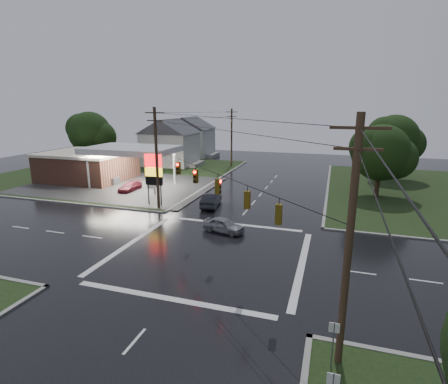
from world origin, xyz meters
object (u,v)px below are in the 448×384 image
(tree_ne_near, at_px, (382,153))
(tree_ne_far, at_px, (395,139))
(utility_pole_se, at_px, (349,244))
(tree_nw_behind, at_px, (91,133))
(house_near, at_px, (170,142))
(house_far, at_px, (190,136))
(car_north, at_px, (211,200))
(utility_pole_n, at_px, (232,137))
(gas_station, at_px, (94,164))
(utility_pole_nw, at_px, (157,157))
(car_crossing, at_px, (224,225))
(car_pump, at_px, (130,187))
(pylon_sign, at_px, (154,171))

(tree_ne_near, bearing_deg, tree_ne_far, 75.93)
(utility_pole_se, xyz_separation_m, tree_nw_behind, (-43.34, 39.49, 0.46))
(house_near, height_order, tree_nw_behind, tree_nw_behind)
(house_far, distance_m, car_north, 40.26)
(utility_pole_n, xyz_separation_m, tree_ne_near, (23.64, -16.01, 0.09))
(utility_pole_n, bearing_deg, utility_pole_se, -68.20)
(gas_station, xyz_separation_m, utility_pole_nw, (16.18, -10.20, 3.17))
(house_near, distance_m, car_north, 29.45)
(car_crossing, bearing_deg, car_north, 40.83)
(utility_pole_nw, xyz_separation_m, tree_ne_near, (23.64, 12.49, -0.16))
(car_north, bearing_deg, house_near, -63.07)
(utility_pole_nw, distance_m, tree_nw_behind, 31.82)
(tree_ne_near, xyz_separation_m, car_pump, (-31.11, -6.45, -4.96))
(car_north, bearing_deg, house_far, -71.75)
(utility_pole_nw, distance_m, tree_ne_far, 36.20)
(utility_pole_nw, height_order, utility_pole_se, same)
(house_near, xyz_separation_m, car_pump, (3.99, -20.46, -3.81))
(house_far, bearing_deg, utility_pole_se, -61.32)
(utility_pole_se, xyz_separation_m, tree_ne_far, (7.65, 43.49, 0.46))
(pylon_sign, xyz_separation_m, utility_pole_n, (1.00, 27.50, 1.46))
(utility_pole_nw, relative_size, car_north, 2.34)
(house_near, bearing_deg, tree_ne_far, -3.01)
(house_near, xyz_separation_m, car_north, (16.72, -23.97, -3.63))
(utility_pole_nw, distance_m, car_north, 7.66)
(house_far, bearing_deg, tree_ne_far, -19.71)
(gas_station, xyz_separation_m, tree_nw_behind, (-8.17, 10.29, 3.63))
(utility_pole_n, relative_size, car_north, 2.23)
(car_north, bearing_deg, car_crossing, 109.46)
(tree_ne_far, bearing_deg, car_crossing, -120.95)
(utility_pole_n, bearing_deg, car_crossing, -74.75)
(gas_station, relative_size, car_north, 5.56)
(pylon_sign, distance_m, house_far, 39.21)
(car_crossing, bearing_deg, house_far, 39.83)
(gas_station, height_order, house_near, house_near)
(tree_ne_near, bearing_deg, house_near, 158.24)
(pylon_sign, relative_size, utility_pole_n, 0.57)
(tree_ne_far, bearing_deg, tree_nw_behind, -175.51)
(car_pump, bearing_deg, utility_pole_n, 72.85)
(pylon_sign, height_order, car_north, pylon_sign)
(tree_ne_far, bearing_deg, house_far, 160.29)
(utility_pole_nw, relative_size, house_far, 1.00)
(tree_nw_behind, bearing_deg, gas_station, -51.58)
(gas_station, height_order, utility_pole_se, utility_pole_se)
(gas_station, distance_m, tree_nw_behind, 13.63)
(gas_station, xyz_separation_m, tree_ne_near, (39.82, 2.29, 3.01))
(house_far, bearing_deg, car_pump, -81.27)
(tree_nw_behind, relative_size, car_crossing, 2.57)
(utility_pole_nw, relative_size, tree_nw_behind, 1.10)
(pylon_sign, distance_m, car_north, 7.22)
(pylon_sign, bearing_deg, house_far, 106.98)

